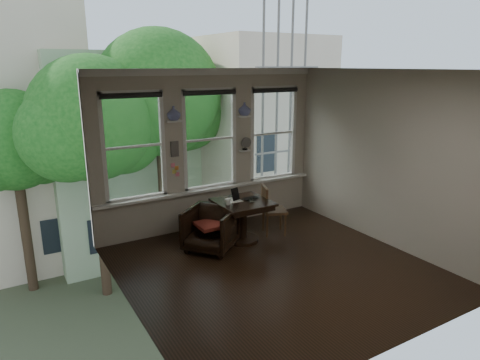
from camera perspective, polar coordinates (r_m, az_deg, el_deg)
ground at (r=6.80m, az=4.74°, el=-11.70°), size 4.50×4.50×0.00m
ceiling at (r=6.07m, az=5.38°, el=14.47°), size 4.50×4.50×0.00m
wall_back at (r=8.16m, az=-4.15°, el=4.05°), size 4.50×0.00×4.50m
wall_front at (r=4.71m, az=21.14°, el=-5.35°), size 4.50×0.00×4.50m
wall_left at (r=5.33m, az=-15.12°, el=-2.47°), size 0.00×4.50×4.50m
wall_right at (r=7.76m, az=18.74°, el=2.71°), size 0.00×4.50×4.50m
window_left at (r=7.60m, az=-14.04°, el=4.36°), size 1.10×0.12×1.90m
window_center at (r=8.12m, az=-4.18°, el=5.44°), size 1.10×0.12×1.90m
window_right at (r=8.85m, az=4.31°, el=6.24°), size 1.10×0.12×1.90m
shelf_left at (r=7.68m, az=-8.80°, el=7.76°), size 0.26×0.16×0.03m
shelf_right at (r=8.32m, az=0.60°, el=8.50°), size 0.26×0.16×0.03m
intercom at (r=7.79m, az=-8.73°, el=4.13°), size 0.14×0.06×0.28m
sticky_notes at (r=7.86m, az=-8.64°, el=1.64°), size 0.16×0.01×0.24m
desk_fan at (r=8.39m, az=0.66°, el=4.61°), size 0.20×0.20×0.24m
vase_left at (r=7.66m, az=-8.84°, el=8.79°), size 0.24×0.24×0.25m
vase_right at (r=8.31m, az=0.61°, el=9.45°), size 0.24×0.24×0.25m
table at (r=7.62m, az=0.38°, el=-5.52°), size 0.90×0.90×0.75m
armchair_left at (r=7.30m, az=-3.95°, el=-6.56°), size 1.13×1.13×0.74m
cushion_red at (r=7.27m, az=-3.96°, el=-5.97°), size 0.45×0.45×0.06m
side_chair_right at (r=7.96m, az=4.60°, el=-4.01°), size 0.54×0.54×0.92m
laptop at (r=7.59m, az=1.72°, el=-2.52°), size 0.31×0.21×0.02m
mug at (r=7.29m, az=-1.64°, el=-2.96°), size 0.13×0.13×0.10m
drinking_glass at (r=7.43m, az=1.63°, el=-2.65°), size 0.12×0.12×0.09m
tablet at (r=7.52m, az=-0.62°, el=-1.89°), size 0.18×0.12×0.22m
papers at (r=7.56m, az=-0.80°, el=-2.67°), size 0.22×0.30×0.00m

